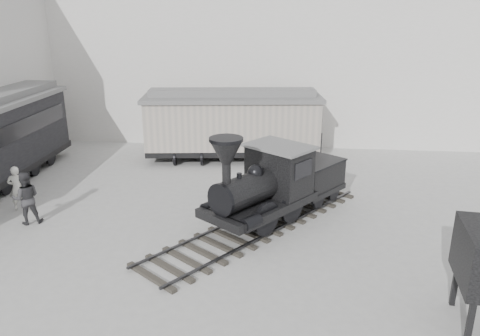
# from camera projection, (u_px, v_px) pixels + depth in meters

# --- Properties ---
(ground) EXTENTS (90.00, 90.00, 0.00)m
(ground) POSITION_uv_depth(u_px,v_px,m) (205.00, 275.00, 13.55)
(ground) COLOR #9E9E9B
(north_wall) EXTENTS (34.00, 2.51, 11.00)m
(north_wall) POSITION_uv_depth(u_px,v_px,m) (249.00, 44.00, 25.90)
(north_wall) COLOR silver
(north_wall) RESTS_ON ground
(locomotive) EXTENTS (7.68, 9.11, 3.48)m
(locomotive) POSITION_uv_depth(u_px,v_px,m) (273.00, 187.00, 16.70)
(locomotive) COLOR #2C2925
(locomotive) RESTS_ON ground
(boxcar) EXTENTS (9.12, 3.81, 3.62)m
(boxcar) POSITION_uv_depth(u_px,v_px,m) (232.00, 123.00, 23.56)
(boxcar) COLOR black
(boxcar) RESTS_ON ground
(visitor_a) EXTENTS (0.75, 0.63, 1.75)m
(visitor_a) POSITION_uv_depth(u_px,v_px,m) (17.00, 188.00, 17.76)
(visitor_a) COLOR silver
(visitor_a) RESTS_ON ground
(visitor_b) EXTENTS (1.16, 1.07, 1.93)m
(visitor_b) POSITION_uv_depth(u_px,v_px,m) (26.00, 198.00, 16.58)
(visitor_b) COLOR #343436
(visitor_b) RESTS_ON ground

